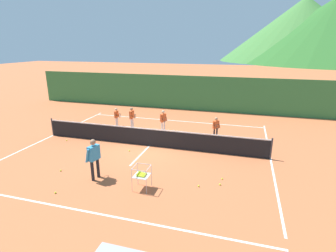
% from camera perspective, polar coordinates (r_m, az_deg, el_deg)
% --- Properties ---
extents(ground_plane, '(120.00, 120.00, 0.00)m').
position_cam_1_polar(ground_plane, '(14.09, -4.06, -4.31)').
color(ground_plane, '#BC6038').
extents(line_baseline_near, '(12.14, 0.08, 0.01)m').
position_cam_1_polar(line_baseline_near, '(9.35, -17.39, -17.19)').
color(line_baseline_near, white).
rests_on(line_baseline_near, ground).
extents(line_baseline_far, '(12.14, 0.08, 0.01)m').
position_cam_1_polar(line_baseline_far, '(18.66, 1.29, 1.19)').
color(line_baseline_far, white).
rests_on(line_baseline_far, ground).
extents(line_sideline_west, '(0.08, 11.04, 0.01)m').
position_cam_1_polar(line_sideline_west, '(17.07, -23.56, -1.85)').
color(line_sideline_west, white).
rests_on(line_sideline_west, ground).
extents(line_sideline_east, '(0.08, 11.04, 0.01)m').
position_cam_1_polar(line_sideline_east, '(13.39, 21.30, -6.69)').
color(line_sideline_east, white).
rests_on(line_sideline_east, ground).
extents(line_service_center, '(0.08, 5.04, 0.01)m').
position_cam_1_polar(line_service_center, '(14.09, -4.06, -4.30)').
color(line_service_center, white).
rests_on(line_service_center, ground).
extents(tennis_net, '(12.16, 0.08, 1.05)m').
position_cam_1_polar(tennis_net, '(13.91, -4.10, -2.40)').
color(tennis_net, '#333338').
rests_on(tennis_net, ground).
extents(instructor, '(0.44, 0.81, 1.68)m').
position_cam_1_polar(instructor, '(10.78, -15.72, -6.14)').
color(instructor, black).
rests_on(instructor, ground).
extents(student_0, '(0.46, 0.56, 1.22)m').
position_cam_1_polar(student_0, '(17.53, -11.04, 2.28)').
color(student_0, silver).
rests_on(student_0, ground).
extents(student_1, '(0.44, 0.63, 1.36)m').
position_cam_1_polar(student_1, '(16.91, -7.81, 2.19)').
color(student_1, silver).
rests_on(student_1, ground).
extents(student_2, '(0.42, 0.71, 1.34)m').
position_cam_1_polar(student_2, '(16.08, -1.04, 1.53)').
color(student_2, silver).
rests_on(student_2, ground).
extents(student_3, '(0.42, 0.69, 1.25)m').
position_cam_1_polar(student_3, '(15.15, 10.33, 0.03)').
color(student_3, black).
rests_on(student_3, ground).
extents(ball_cart, '(0.58, 0.58, 0.90)m').
position_cam_1_polar(ball_cart, '(9.91, -5.78, -10.40)').
color(ball_cart, '#B7B7BC').
rests_on(ball_cart, ground).
extents(tennis_ball_0, '(0.07, 0.07, 0.07)m').
position_cam_1_polar(tennis_ball_0, '(10.31, 6.63, -12.74)').
color(tennis_ball_0, yellow).
rests_on(tennis_ball_0, ground).
extents(tennis_ball_1, '(0.07, 0.07, 0.07)m').
position_cam_1_polar(tennis_ball_1, '(10.54, 11.17, -12.28)').
color(tennis_ball_1, yellow).
rests_on(tennis_ball_1, ground).
extents(tennis_ball_2, '(0.07, 0.07, 0.07)m').
position_cam_1_polar(tennis_ball_2, '(10.95, 11.62, -11.11)').
color(tennis_ball_2, yellow).
rests_on(tennis_ball_2, ground).
extents(tennis_ball_3, '(0.07, 0.07, 0.07)m').
position_cam_1_polar(tennis_ball_3, '(12.25, -22.19, -8.91)').
color(tennis_ball_3, yellow).
rests_on(tennis_ball_3, ground).
extents(tennis_ball_4, '(0.07, 0.07, 0.07)m').
position_cam_1_polar(tennis_ball_4, '(13.49, -8.36, -5.30)').
color(tennis_ball_4, yellow).
rests_on(tennis_ball_4, ground).
extents(tennis_ball_5, '(0.07, 0.07, 0.07)m').
position_cam_1_polar(tennis_ball_5, '(10.65, -23.17, -13.11)').
color(tennis_ball_5, yellow).
rests_on(tennis_ball_5, ground).
extents(tennis_ball_6, '(0.07, 0.07, 0.07)m').
position_cam_1_polar(tennis_ball_6, '(15.81, -21.07, -2.90)').
color(tennis_ball_6, yellow).
rests_on(tennis_ball_6, ground).
extents(windscreen_fence, '(26.70, 0.08, 2.78)m').
position_cam_1_polar(windscreen_fence, '(21.60, 3.70, 7.16)').
color(windscreen_fence, '#33753D').
rests_on(windscreen_fence, ground).
extents(hill_0, '(49.06, 49.06, 18.94)m').
position_cam_1_polar(hill_0, '(95.77, 27.11, 18.08)').
color(hill_0, '#427A38').
rests_on(hill_0, ground).
extents(hill_1, '(53.96, 53.96, 17.97)m').
position_cam_1_polar(hill_1, '(92.54, 32.17, 17.15)').
color(hill_1, '#2D6628').
rests_on(hill_1, ground).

